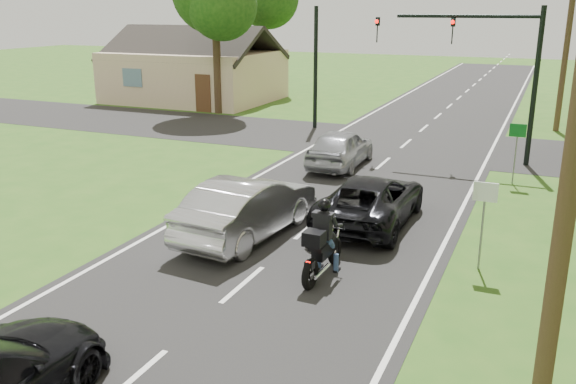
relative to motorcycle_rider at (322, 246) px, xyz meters
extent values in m
plane|color=#2A5518|center=(-1.45, -1.11, -0.74)|extent=(140.00, 140.00, 0.00)
cube|color=black|center=(-1.45, 8.89, -0.73)|extent=(8.00, 100.00, 0.01)
cube|color=black|center=(-1.45, 14.89, -0.73)|extent=(60.00, 7.00, 0.01)
torus|color=black|center=(0.03, 0.81, -0.41)|extent=(0.16, 0.66, 0.65)
torus|color=black|center=(-0.03, -0.67, -0.41)|extent=(0.18, 0.72, 0.71)
cube|color=black|center=(0.00, 0.17, -0.11)|extent=(0.31, 0.95, 0.30)
sphere|color=black|center=(0.01, 0.42, 0.07)|extent=(0.34, 0.34, 0.34)
cube|color=black|center=(-0.01, -0.18, 0.07)|extent=(0.36, 0.56, 0.10)
cube|color=#FF0C07|center=(-0.03, -0.78, -0.09)|extent=(0.10, 0.03, 0.05)
cylinder|color=silver|center=(0.14, -0.38, -0.43)|extent=(0.12, 0.79, 0.09)
cylinder|color=black|center=(0.02, 0.62, 0.25)|extent=(0.61, 0.06, 0.04)
cube|color=black|center=(-0.02, -0.47, 0.37)|extent=(0.45, 0.41, 0.32)
cube|color=black|center=(0.00, 0.02, 0.49)|extent=(0.40, 0.23, 0.59)
sphere|color=black|center=(0.00, 0.09, 0.96)|extent=(0.30, 0.30, 0.30)
cylinder|color=navy|center=(-0.21, 0.36, -0.51)|extent=(0.12, 0.12, 0.45)
cylinder|color=navy|center=(0.23, 0.34, -0.51)|extent=(0.12, 0.12, 0.45)
imported|color=black|center=(0.01, 3.97, -0.04)|extent=(2.30, 4.93, 1.37)
imported|color=silver|center=(-2.71, 1.65, 0.08)|extent=(2.14, 5.03, 1.61)
imported|color=#9C9EA4|center=(-2.87, 9.79, 0.01)|extent=(1.83, 4.36, 1.47)
cylinder|color=black|center=(3.75, 12.89, 2.26)|extent=(0.20, 0.20, 6.00)
cylinder|color=black|center=(1.05, 12.89, 4.86)|extent=(5.40, 0.14, 0.14)
imported|color=black|center=(0.55, 12.89, 4.31)|extent=(0.16, 0.36, 1.00)
imported|color=black|center=(-2.45, 12.89, 4.31)|extent=(0.16, 0.36, 1.00)
sphere|color=#FF0C07|center=(0.55, 12.71, 4.64)|extent=(0.16, 0.16, 0.16)
sphere|color=#FF0C07|center=(-2.45, 12.71, 4.64)|extent=(0.16, 0.16, 0.16)
cylinder|color=black|center=(-6.65, 16.89, 2.26)|extent=(0.20, 0.20, 6.00)
cylinder|color=brown|center=(4.75, 20.89, 4.26)|extent=(0.28, 0.28, 10.00)
cylinder|color=slate|center=(3.25, 1.89, 0.26)|extent=(0.05, 0.05, 2.00)
cube|color=silver|center=(3.25, 1.86, 1.16)|extent=(0.55, 0.04, 0.45)
cylinder|color=slate|center=(3.45, 9.89, 0.26)|extent=(0.05, 0.05, 2.00)
cube|color=#0C591E|center=(3.45, 9.86, 1.16)|extent=(0.55, 0.04, 0.45)
cylinder|color=#332316|center=(-13.45, 18.89, 2.34)|extent=(0.44, 0.44, 6.16)
sphere|color=#173D10|center=(-12.65, 18.25, 5.31)|extent=(3.84, 3.84, 3.84)
cylinder|color=#332316|center=(-15.45, 28.89, 2.62)|extent=(0.44, 0.44, 6.72)
cube|color=tan|center=(-17.45, 22.89, 0.86)|extent=(10.00, 8.00, 3.20)
cube|color=black|center=(-17.45, 20.89, 2.96)|extent=(10.20, 4.00, 2.29)
cube|color=black|center=(-17.45, 24.89, 2.96)|extent=(10.20, 4.00, 2.29)
camera|label=1|loc=(4.38, -12.06, 5.16)|focal=38.00mm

